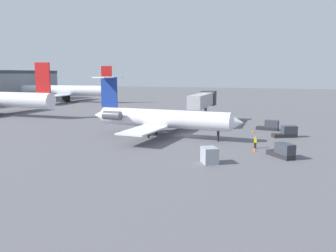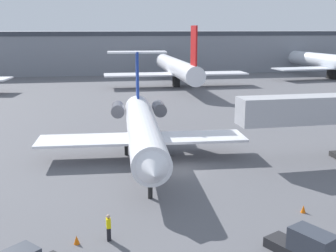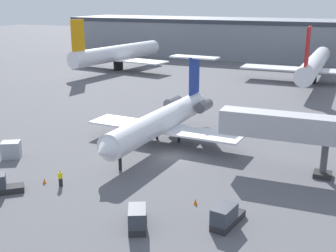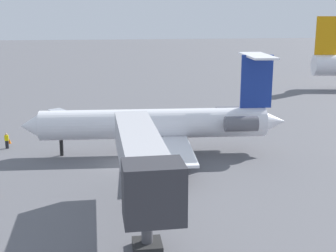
% 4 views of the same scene
% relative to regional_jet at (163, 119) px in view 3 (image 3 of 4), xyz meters
% --- Properties ---
extents(ground_plane, '(400.00, 400.00, 0.10)m').
position_rel_regional_jet_xyz_m(ground_plane, '(2.80, -4.09, -3.27)').
color(ground_plane, '#5B5B60').
extents(regional_jet, '(20.69, 26.97, 10.00)m').
position_rel_regional_jet_xyz_m(regional_jet, '(0.00, 0.00, 0.00)').
color(regional_jet, white).
rests_on(regional_jet, ground_plane).
extents(jet_bridge, '(15.51, 3.29, 6.67)m').
position_rel_regional_jet_xyz_m(jet_bridge, '(17.42, -3.31, 1.75)').
color(jet_bridge, '#ADADB2').
rests_on(jet_bridge, ground_plane).
extents(ground_crew_marshaller, '(0.29, 0.42, 1.69)m').
position_rel_regional_jet_xyz_m(ground_crew_marshaller, '(-3.90, -16.10, -2.36)').
color(ground_crew_marshaller, black).
rests_on(ground_crew_marshaller, ground_plane).
extents(baggage_tug_lead, '(2.05, 4.18, 1.90)m').
position_rel_regional_jet_xyz_m(baggage_tug_lead, '(13.29, -17.16, -2.38)').
color(baggage_tug_lead, '#262628').
rests_on(baggage_tug_lead, ground_plane).
extents(baggage_tug_trailing, '(3.04, 4.20, 1.90)m').
position_rel_regional_jet_xyz_m(baggage_tug_trailing, '(6.80, -20.28, -2.38)').
color(baggage_tug_trailing, '#262628').
rests_on(baggage_tug_trailing, ground_plane).
extents(cargo_container_uld, '(2.63, 2.49, 1.93)m').
position_rel_regional_jet_xyz_m(cargo_container_uld, '(-14.14, -11.76, -2.25)').
color(cargo_container_uld, '#999EA8').
rests_on(cargo_container_uld, ground_plane).
extents(traffic_cone_near, '(0.36, 0.36, 0.55)m').
position_rel_regional_jet_xyz_m(traffic_cone_near, '(9.68, -14.47, -2.94)').
color(traffic_cone_near, orange).
rests_on(traffic_cone_near, ground_plane).
extents(traffic_cone_mid, '(0.36, 0.36, 0.55)m').
position_rel_regional_jet_xyz_m(traffic_cone_mid, '(-5.83, -16.22, -2.94)').
color(traffic_cone_mid, orange).
rests_on(traffic_cone_mid, ground_plane).
extents(terminal_building, '(141.19, 22.34, 11.72)m').
position_rel_regional_jet_xyz_m(terminal_building, '(2.80, 86.65, 2.66)').
color(terminal_building, gray).
rests_on(terminal_building, ground_plane).
extents(parked_airliner_west_end, '(27.82, 32.64, 13.30)m').
position_rel_regional_jet_xyz_m(parked_airliner_west_end, '(-34.84, 49.00, 1.03)').
color(parked_airliner_west_end, white).
rests_on(parked_airliner_west_end, ground_plane).
extents(parked_airliner_west_mid, '(31.43, 37.41, 13.07)m').
position_rel_regional_jet_xyz_m(parked_airliner_west_mid, '(13.19, 50.43, 0.91)').
color(parked_airliner_west_mid, white).
rests_on(parked_airliner_west_mid, ground_plane).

